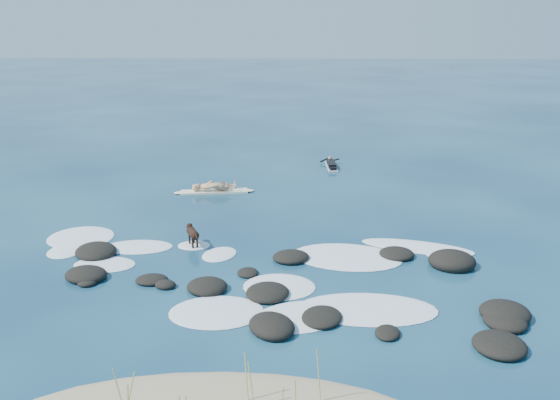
{
  "coord_description": "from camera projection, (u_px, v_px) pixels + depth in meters",
  "views": [
    {
      "loc": [
        1.45,
        -18.01,
        7.77
      ],
      "look_at": [
        0.97,
        4.0,
        0.9
      ],
      "focal_mm": 40.0,
      "sensor_mm": 36.0,
      "label": 1
    }
  ],
  "objects": [
    {
      "name": "ground",
      "position": [
        246.0,
        265.0,
        19.53
      ],
      "size": [
        160.0,
        160.0,
        0.0
      ],
      "primitive_type": "plane",
      "color": "#0A2642",
      "rests_on": "ground"
    },
    {
      "name": "paddling_surfer_rig",
      "position": [
        331.0,
        165.0,
        31.32
      ],
      "size": [
        1.03,
        2.29,
        0.4
      ],
      "rotation": [
        0.0,
        0.0,
        1.62
      ],
      "color": "silver",
      "rests_on": "ground"
    },
    {
      "name": "standing_surfer_rig",
      "position": [
        214.0,
        175.0,
        26.85
      ],
      "size": [
        3.49,
        0.99,
        1.98
      ],
      "rotation": [
        0.0,
        0.0,
        0.14
      ],
      "color": "#FFF4CB",
      "rests_on": "ground"
    },
    {
      "name": "dog",
      "position": [
        192.0,
        233.0,
        20.91
      ],
      "size": [
        0.6,
        1.09,
        0.73
      ],
      "rotation": [
        0.0,
        0.0,
        1.99
      ],
      "color": "black",
      "rests_on": "ground"
    },
    {
      "name": "reef_rocks",
      "position": [
        316.0,
        287.0,
        17.77
      ],
      "size": [
        13.69,
        7.29,
        0.64
      ],
      "color": "black",
      "rests_on": "ground"
    },
    {
      "name": "breaking_foam",
      "position": [
        263.0,
        271.0,
        19.05
      ],
      "size": [
        15.08,
        8.39,
        0.12
      ],
      "color": "white",
      "rests_on": "ground"
    }
  ]
}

